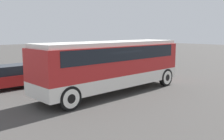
{
  "coord_description": "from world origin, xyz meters",
  "views": [
    {
      "loc": [
        -9.94,
        -10.37,
        3.56
      ],
      "look_at": [
        0.0,
        0.0,
        1.35
      ],
      "focal_mm": 40.0,
      "sensor_mm": 36.0,
      "label": 1
    }
  ],
  "objects": [
    {
      "name": "tour_bus",
      "position": [
        0.1,
        -0.0,
        1.82
      ],
      "size": [
        9.63,
        2.52,
        3.0
      ],
      "color": "silver",
      "rests_on": "ground_plane"
    },
    {
      "name": "parked_car_far",
      "position": [
        3.12,
        5.88,
        0.73
      ],
      "size": [
        4.26,
        1.86,
        1.48
      ],
      "color": "black",
      "rests_on": "ground_plane"
    },
    {
      "name": "parked_car_mid",
      "position": [
        3.18,
        9.04,
        0.71
      ],
      "size": [
        4.63,
        1.79,
        1.4
      ],
      "color": "#BCBCC1",
      "rests_on": "ground_plane"
    },
    {
      "name": "ground_plane",
      "position": [
        0.0,
        0.0,
        0.0
      ],
      "size": [
        120.0,
        120.0,
        0.0
      ],
      "primitive_type": "plane",
      "color": "#423F3D"
    },
    {
      "name": "parked_car_near",
      "position": [
        -3.62,
        5.26,
        0.74
      ],
      "size": [
        4.69,
        1.84,
        1.48
      ],
      "color": "maroon",
      "rests_on": "ground_plane"
    }
  ]
}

